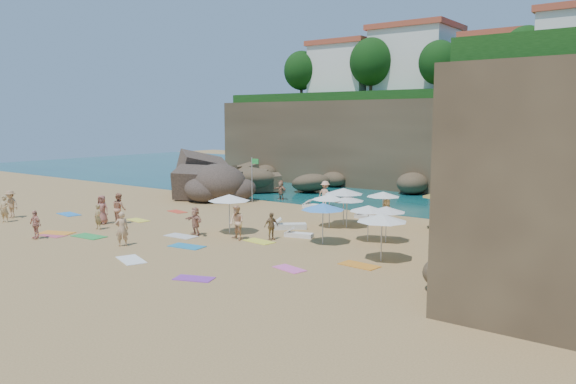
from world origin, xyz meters
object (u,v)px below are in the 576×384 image
Objects in this scene: flag_pole at (253,174)px; parasol_1 at (450,197)px; parasol_0 at (344,191)px; person_stand_5 at (281,190)px; lounger_0 at (316,206)px; person_stand_2 at (325,194)px; person_stand_3 at (271,226)px; rock_outcrop at (223,199)px; person_stand_0 at (4,209)px; parasol_2 at (329,197)px; person_stand_4 at (387,211)px; person_stand_6 at (122,229)px; person_stand_1 at (119,209)px.

flag_pole is 15.73m from parasol_1.
parasol_0 is 11.41m from person_stand_5.
lounger_0 is 1.35m from person_stand_2.
person_stand_3 is at bearing -41.95° from person_stand_5.
parasol_0 reaches higher than rock_outcrop.
lounger_0 is at bearing 139.18° from parasol_0.
parasol_0 is 20.79m from person_stand_0.
parasol_2 is at bearing 10.62° from person_stand_3.
parasol_0 reaches higher than person_stand_3.
parasol_0 reaches higher than person_stand_4.
person_stand_3 is (-0.85, -5.87, -1.31)m from parasol_0.
parasol_0 is 1.26× the size of person_stand_2.
parasol_2 is 3.96m from person_stand_4.
parasol_1 is 1.13× the size of lounger_0.
flag_pole is 1.46× the size of parasol_0.
flag_pole is 13.47m from person_stand_3.
person_stand_4 is 0.87× the size of person_stand_6.
person_stand_1 reaches higher than person_stand_4.
flag_pole is at bearing 21.57° from person_stand_2.
person_stand_4 is 12.09m from person_stand_5.
person_stand_0 is (-3.90, -15.26, 0.83)m from rock_outcrop.
lounger_0 is 10.78m from person_stand_3.
person_stand_1 is 1.08× the size of person_stand_6.
person_stand_4 is at bearing -175.72° from person_stand_6.
parasol_0 reaches higher than person_stand_2.
person_stand_2 reaches higher than person_stand_5.
flag_pole is at bearing -78.82° from person_stand_1.
flag_pole reaches higher than person_stand_6.
flag_pole reaches higher than person_stand_2.
person_stand_4 is 1.00× the size of person_stand_5.
person_stand_3 is (16.27, 5.87, -0.10)m from person_stand_0.
person_stand_3 is at bearing -98.25° from parasol_0.
parasol_1 is (15.70, -0.89, -0.37)m from flag_pole.
person_stand_0 is 19.50m from person_stand_5.
parasol_2 is 11.78m from person_stand_6.
person_stand_1 is 16.20m from person_stand_4.
parasol_2 reaches higher than lounger_0.
person_stand_2 is 7.30m from person_stand_4.
person_stand_0 is (-16.89, -10.54, -0.99)m from parasol_2.
flag_pole is at bearing 160.14° from parasol_0.
person_stand_5 is (-9.26, 7.41, -1.06)m from parasol_2.
parasol_2 is 1.11× the size of person_stand_1.
parasol_0 is 7.11m from person_stand_2.
person_stand_0 is 17.29m from person_stand_3.
flag_pole is 2.26× the size of person_stand_4.
person_stand_0 is (-17.12, -11.75, -1.22)m from parasol_0.
person_stand_2 reaches higher than rock_outcrop.
parasol_2 is 7.22m from lounger_0.
person_stand_2 is at bearing 78.70° from lounger_0.
lounger_0 is (-10.27, 1.34, -1.68)m from parasol_1.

